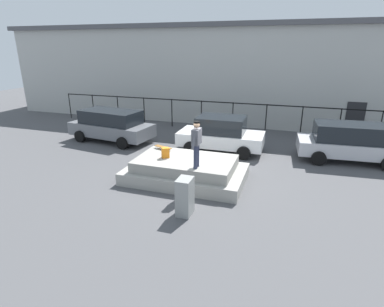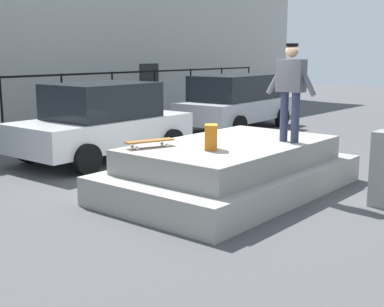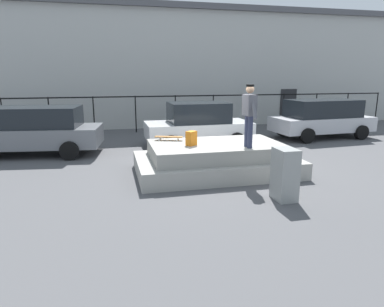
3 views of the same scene
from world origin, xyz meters
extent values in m
plane|color=#4C4C4F|center=(0.00, 0.00, 0.00)|extent=(60.00, 60.00, 0.00)
cube|color=#9E9B93|center=(-0.28, -0.37, 0.24)|extent=(4.59, 2.75, 0.47)
cube|color=gray|center=(-0.28, -0.37, 0.68)|extent=(3.76, 2.26, 0.41)
cylinder|color=#2D334C|center=(0.39, -1.21, 1.32)|extent=(0.14, 0.14, 0.87)
cylinder|color=#2D334C|center=(0.39, -0.99, 1.32)|extent=(0.14, 0.14, 0.87)
cube|color=#595960|center=(0.39, -1.10, 2.03)|extent=(0.24, 0.48, 0.55)
cylinder|color=#595960|center=(0.39, -1.39, 1.98)|extent=(0.09, 0.38, 0.59)
cylinder|color=#595960|center=(0.40, -0.81, 1.98)|extent=(0.09, 0.38, 0.59)
sphere|color=tan|center=(0.39, -1.10, 2.44)|extent=(0.22, 0.22, 0.22)
cylinder|color=black|center=(0.39, -1.10, 2.54)|extent=(0.21, 0.21, 0.05)
cube|color=brown|center=(-1.54, 0.39, 0.99)|extent=(0.86, 0.47, 0.02)
cylinder|color=silver|center=(-1.32, 0.21, 0.91)|extent=(0.06, 0.05, 0.06)
cylinder|color=silver|center=(-1.25, 0.40, 0.91)|extent=(0.06, 0.05, 0.06)
cylinder|color=silver|center=(-1.83, 0.39, 0.91)|extent=(0.06, 0.05, 0.06)
cylinder|color=silver|center=(-1.77, 0.58, 0.91)|extent=(0.06, 0.05, 0.06)
cube|color=orange|center=(-1.06, -0.50, 1.08)|extent=(0.34, 0.33, 0.40)
cube|color=white|center=(0.19, 3.58, 0.64)|extent=(4.20, 1.96, 0.64)
cube|color=black|center=(0.19, 3.58, 1.35)|extent=(2.32, 1.70, 0.78)
cylinder|color=black|center=(-1.12, 4.53, 0.32)|extent=(0.64, 0.23, 0.64)
cylinder|color=black|center=(-1.09, 2.59, 0.32)|extent=(0.64, 0.23, 0.64)
cylinder|color=black|center=(1.47, 4.57, 0.32)|extent=(0.64, 0.23, 0.64)
cylinder|color=black|center=(1.50, 2.63, 0.32)|extent=(0.64, 0.23, 0.64)
cube|color=#B7B7BC|center=(6.09, 4.02, 0.64)|extent=(4.62, 2.17, 0.64)
cube|color=black|center=(6.09, 4.02, 1.34)|extent=(3.26, 1.85, 0.77)
cylinder|color=black|center=(4.63, 4.87, 0.32)|extent=(0.65, 0.26, 0.64)
cylinder|color=black|center=(4.76, 2.97, 0.32)|extent=(0.65, 0.26, 0.64)
cylinder|color=black|center=(7.41, 5.06, 0.32)|extent=(0.65, 0.26, 0.64)
cylinder|color=black|center=(7.55, 3.17, 0.32)|extent=(0.65, 0.26, 0.64)
cylinder|color=black|center=(0.00, 7.48, 0.90)|extent=(0.06, 0.06, 1.80)
cylinder|color=black|center=(2.00, 7.48, 0.90)|extent=(0.06, 0.06, 1.80)
cylinder|color=black|center=(4.00, 7.48, 0.90)|extent=(0.06, 0.06, 1.80)
cylinder|color=black|center=(6.00, 7.48, 0.90)|extent=(0.06, 0.06, 1.80)
cylinder|color=black|center=(8.00, 7.48, 0.90)|extent=(0.06, 0.06, 1.80)
cylinder|color=black|center=(10.00, 7.48, 0.90)|extent=(0.06, 0.06, 1.80)
cylinder|color=black|center=(12.00, 7.48, 0.90)|extent=(0.06, 0.06, 1.80)
cube|color=black|center=(0.00, 7.48, 1.76)|extent=(24.00, 0.04, 0.06)
cube|color=#262628|center=(6.91, 8.64, 1.00)|extent=(1.00, 0.06, 2.00)
camera|label=1|loc=(3.46, -10.86, 4.96)|focal=28.76mm
camera|label=2|loc=(-7.67, -5.60, 2.42)|focal=49.37mm
camera|label=3|loc=(-3.22, -9.67, 2.82)|focal=32.11mm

